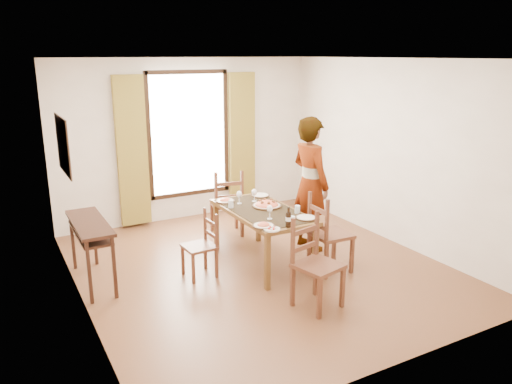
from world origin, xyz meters
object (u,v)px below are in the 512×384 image
dining_table (262,215)px  console_table (90,230)px  pasta_platter (267,203)px  man (310,184)px

dining_table → console_table: bearing=167.3°
console_table → pasta_platter: bearing=-9.8°
pasta_platter → man: bearing=5.2°
console_table → man: 3.04m
console_table → dining_table: bearing=-12.7°
dining_table → pasta_platter: 0.19m
dining_table → man: size_ratio=0.83×
console_table → man: man is taller
console_table → dining_table: (2.14, -0.48, -0.00)m
man → pasta_platter: (-0.76, -0.07, -0.16)m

